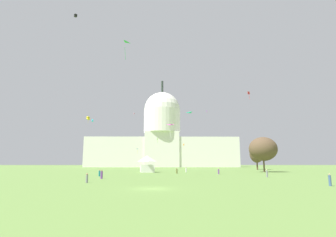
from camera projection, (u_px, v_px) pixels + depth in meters
The scene contains 25 objects.
ground_plane at pixel (152, 189), 32.44m from camera, with size 800.00×800.00×0.00m, color olive.
capitol_building at pixel (162, 138), 212.46m from camera, with size 117.54×28.95×69.50m.
event_tent at pixel (147, 164), 90.46m from camera, with size 5.56×7.45×5.55m.
tree_east_far at pixel (257, 154), 124.87m from camera, with size 9.24×9.68×11.67m.
tree_east_near at pixel (263, 149), 93.24m from camera, with size 9.68×9.11×12.06m.
person_grey_edge_east at pixel (87, 178), 42.01m from camera, with size 0.45×0.45×1.49m.
person_olive_near_tree_west at pixel (177, 171), 79.49m from camera, with size 0.51×0.51×1.55m.
person_purple_mid_left at pixel (102, 175), 52.97m from camera, with size 0.57×0.57×1.69m.
person_purple_lawn_far_right at pixel (219, 172), 74.63m from camera, with size 0.39×0.39×1.57m.
person_white_mid_right at pixel (186, 170), 90.78m from camera, with size 0.56×0.56×1.74m.
person_denim_near_tree_east at pixel (330, 180), 36.21m from camera, with size 0.47×0.47×1.64m.
person_teal_back_left at pixel (100, 173), 62.56m from camera, with size 0.54×0.54×1.53m.
person_grey_front_right at pixel (267, 174), 58.59m from camera, with size 0.52×0.52×1.72m.
kite_pink_high at pixel (134, 113), 186.57m from camera, with size 0.88×0.90×2.30m.
kite_orange_low at pixel (184, 145), 166.91m from camera, with size 0.97×0.95×3.51m.
kite_violet_high at pixel (207, 111), 188.69m from camera, with size 0.39×0.77×2.93m.
kite_black_high at pixel (76, 16), 74.19m from camera, with size 0.94×0.94×0.72m.
kite_yellow_mid at pixel (88, 118), 112.79m from camera, with size 1.58×1.58×2.75m.
kite_red_mid at pixel (249, 93), 86.20m from camera, with size 0.90×0.57×2.66m.
kite_magenta_low at pixel (170, 127), 67.77m from camera, with size 1.82×1.11×3.30m.
kite_lime_low at pixel (157, 139), 141.92m from camera, with size 0.52×0.70×2.50m.
kite_cyan_mid at pixel (93, 120), 142.37m from camera, with size 0.92×0.99×1.26m.
kite_turquoise_low at pixel (191, 115), 68.52m from camera, with size 1.68×1.78×0.34m.
kite_green_mid at pixel (125, 45), 64.87m from camera, with size 1.61×1.89×4.13m.
kite_blue_low at pixel (137, 149), 165.66m from camera, with size 1.24×0.89×2.66m.
Camera 1 is at (1.43, -33.42, 3.05)m, focal length 28.69 mm.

